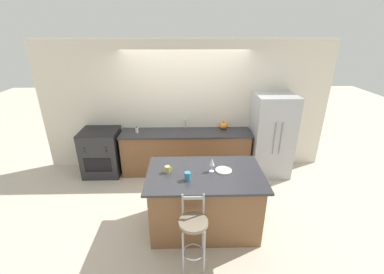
{
  "coord_description": "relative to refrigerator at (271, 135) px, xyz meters",
  "views": [
    {
      "loc": [
        0.01,
        -4.56,
        2.87
      ],
      "look_at": [
        0.11,
        -0.51,
        1.15
      ],
      "focal_mm": 24.0,
      "sensor_mm": 36.0,
      "label": 1
    }
  ],
  "objects": [
    {
      "name": "back_counter",
      "position": [
        -1.76,
        0.09,
        -0.4
      ],
      "size": [
        2.67,
        0.63,
        0.9
      ],
      "color": "brown",
      "rests_on": "ground_plane"
    },
    {
      "name": "wall_back",
      "position": [
        -1.76,
        0.39,
        0.5
      ],
      "size": [
        6.0,
        0.07,
        2.7
      ],
      "color": "beige",
      "rests_on": "ground_plane"
    },
    {
      "name": "wine_glass",
      "position": [
        -1.38,
        -1.58,
        0.25
      ],
      "size": [
        0.07,
        0.07,
        0.21
      ],
      "color": "white",
      "rests_on": "kitchen_island"
    },
    {
      "name": "oven_range",
      "position": [
        -3.51,
        0.04,
        -0.37
      ],
      "size": [
        0.75,
        0.69,
        0.97
      ],
      "color": "#28282B",
      "rests_on": "ground_plane"
    },
    {
      "name": "tumbler_cup",
      "position": [
        -1.73,
        -1.81,
        0.16
      ],
      "size": [
        0.09,
        0.09,
        0.12
      ],
      "color": "teal",
      "rests_on": "kitchen_island"
    },
    {
      "name": "ground_plane",
      "position": [
        -1.76,
        -0.26,
        -0.85
      ],
      "size": [
        18.0,
        18.0,
        0.0
      ],
      "primitive_type": "plane",
      "color": "beige"
    },
    {
      "name": "pumpkin_decoration",
      "position": [
        -0.95,
        0.25,
        0.12
      ],
      "size": [
        0.17,
        0.17,
        0.16
      ],
      "color": "orange",
      "rests_on": "back_counter"
    },
    {
      "name": "refrigerator",
      "position": [
        0.0,
        0.0,
        0.0
      ],
      "size": [
        0.78,
        0.77,
        1.7
      ],
      "color": "#ADAFB5",
      "rests_on": "ground_plane"
    },
    {
      "name": "bar_stool_near",
      "position": [
        -1.67,
        -2.35,
        -0.27
      ],
      "size": [
        0.36,
        0.36,
        1.02
      ],
      "color": "#99999E",
      "rests_on": "ground_plane"
    },
    {
      "name": "soap_bottle",
      "position": [
        -2.75,
        0.05,
        0.11
      ],
      "size": [
        0.06,
        0.06,
        0.13
      ],
      "color": "silver",
      "rests_on": "back_counter"
    },
    {
      "name": "sink_faucet",
      "position": [
        -1.76,
        0.28,
        0.19
      ],
      "size": [
        0.02,
        0.13,
        0.22
      ],
      "color": "#ADAFB5",
      "rests_on": "back_counter"
    },
    {
      "name": "coffee_mug",
      "position": [
        -2.02,
        -1.6,
        0.15
      ],
      "size": [
        0.11,
        0.08,
        0.1
      ],
      "color": "#C1B251",
      "rests_on": "kitchen_island"
    },
    {
      "name": "kitchen_island",
      "position": [
        -1.48,
        -1.63,
        -0.37
      ],
      "size": [
        1.68,
        1.05,
        0.95
      ],
      "color": "brown",
      "rests_on": "ground_plane"
    },
    {
      "name": "dinner_plate",
      "position": [
        -1.2,
        -1.57,
        0.11
      ],
      "size": [
        0.24,
        0.24,
        0.02
      ],
      "color": "beige",
      "rests_on": "kitchen_island"
    }
  ]
}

